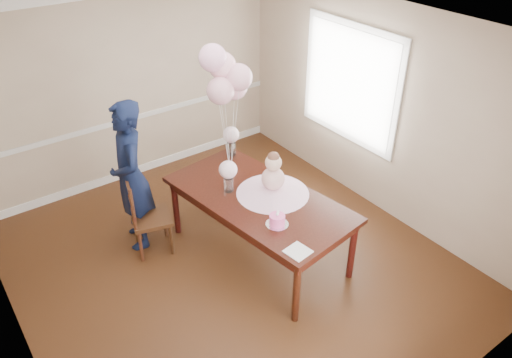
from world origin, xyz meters
name	(u,v)px	position (x,y,z in m)	size (l,w,h in m)	color
floor	(231,263)	(0.00, 0.00, 0.00)	(4.50, 5.00, 0.00)	#321A0C
ceiling	(223,33)	(0.00, 0.00, 2.70)	(4.50, 5.00, 0.02)	white
wall_back	(127,88)	(0.00, 2.50, 1.35)	(4.50, 0.02, 2.70)	tan
wall_front	(428,317)	(0.00, -2.50, 1.35)	(4.50, 0.02, 2.70)	tan
wall_right	(378,110)	(2.25, 0.00, 1.35)	(0.02, 5.00, 2.70)	tan
chair_rail_trim	(132,119)	(0.00, 2.49, 0.90)	(4.50, 0.02, 0.07)	silver
baseboard_trim	(139,169)	(0.00, 2.49, 0.06)	(4.50, 0.02, 0.12)	white
window_frame	(350,83)	(2.23, 0.50, 1.55)	(0.02, 1.66, 1.56)	white
window_blinds	(349,83)	(2.21, 0.50, 1.55)	(0.01, 1.50, 1.40)	white
dining_table_top	(259,199)	(0.38, -0.03, 0.79)	(1.09, 2.17, 0.05)	black
table_apron	(259,205)	(0.38, -0.03, 0.71)	(0.98, 2.06, 0.11)	black
table_leg_fl	(296,292)	(0.06, -1.09, 0.38)	(0.08, 0.08, 0.76)	black
table_leg_fr	(352,250)	(0.97, -0.96, 0.38)	(0.08, 0.08, 0.76)	black
table_leg_bl	(176,207)	(-0.21, 0.89, 0.38)	(0.08, 0.08, 0.76)	black
table_leg_br	(231,179)	(0.69, 1.02, 0.38)	(0.08, 0.08, 0.76)	black
baby_skirt	(273,189)	(0.55, -0.06, 0.87)	(0.82, 0.82, 0.11)	#E8ABCC
baby_torso	(273,179)	(0.55, -0.06, 1.01)	(0.26, 0.26, 0.26)	pink
baby_head	(273,163)	(0.55, -0.06, 1.22)	(0.18, 0.18, 0.18)	beige
baby_hair	(273,157)	(0.55, -0.06, 1.28)	(0.13, 0.13, 0.13)	brown
cake_platter	(277,224)	(0.23, -0.55, 0.82)	(0.24, 0.24, 0.01)	silver
birthday_cake	(277,220)	(0.23, -0.55, 0.88)	(0.16, 0.16, 0.11)	#FF50A8
cake_flower_a	(277,214)	(0.23, -0.55, 0.95)	(0.03, 0.03, 0.03)	white
cake_flower_b	(278,212)	(0.26, -0.52, 0.95)	(0.03, 0.03, 0.03)	white
rose_vase_near	(229,184)	(0.17, 0.27, 0.90)	(0.11, 0.11, 0.17)	white
roses_near	(228,170)	(0.17, 0.27, 1.10)	(0.21, 0.21, 0.21)	#FFD5DE
rose_vase_far	(231,148)	(0.66, 0.94, 0.90)	(0.11, 0.11, 0.17)	silver
roses_far	(231,135)	(0.66, 0.94, 1.10)	(0.21, 0.21, 0.21)	beige
napkin	(298,251)	(0.13, -1.00, 0.82)	(0.22, 0.22, 0.01)	silver
balloon_weight	(231,172)	(0.40, 0.57, 0.82)	(0.04, 0.04, 0.02)	silver
balloon_a	(220,91)	(0.29, 0.56, 1.90)	(0.30, 0.30, 0.30)	#E19FAE
balloon_b	(239,77)	(0.52, 0.53, 2.01)	(0.30, 0.30, 0.30)	#E3A1B2
balloon_c	(222,66)	(0.41, 0.68, 2.12)	(0.30, 0.30, 0.30)	#FFB4C4
balloon_d	(213,58)	(0.30, 0.69, 2.22)	(0.30, 0.30, 0.30)	#FFB4D8
balloon_e	(234,87)	(0.55, 0.68, 1.84)	(0.30, 0.30, 0.30)	#FEB4CA
balloon_ribbon_a	(226,140)	(0.35, 0.56, 1.28)	(0.00, 0.00, 0.91)	silver
balloon_ribbon_b	(235,134)	(0.46, 0.55, 1.33)	(0.00, 0.00, 1.02)	silver
balloon_ribbon_c	(227,128)	(0.40, 0.63, 1.39)	(0.00, 0.00, 1.13)	silver
balloon_ribbon_d	(223,125)	(0.35, 0.63, 1.44)	(0.00, 0.00, 1.24)	white
balloon_ribbon_e	(233,137)	(0.48, 0.63, 1.25)	(0.00, 0.00, 0.86)	white
dining_chair_seat	(151,218)	(-0.59, 0.78, 0.45)	(0.44, 0.44, 0.05)	#391E0F
chair_leg_fl	(141,246)	(-0.81, 0.66, 0.21)	(0.04, 0.04, 0.43)	#3E1D11
chair_leg_fr	(171,239)	(-0.47, 0.56, 0.21)	(0.04, 0.04, 0.43)	#321B0D
chair_leg_bl	(136,228)	(-0.72, 1.00, 0.21)	(0.04, 0.04, 0.43)	#351F0E
chair_leg_br	(165,222)	(-0.37, 0.90, 0.21)	(0.04, 0.04, 0.43)	#361B0E
chair_back_post_l	(133,210)	(-0.83, 0.66, 0.74)	(0.04, 0.04, 0.56)	#391B0F
chair_back_post_r	(128,193)	(-0.74, 1.01, 0.74)	(0.04, 0.04, 0.56)	#3C2210
chair_slat_low	(132,210)	(-0.78, 0.83, 0.62)	(0.03, 0.40, 0.05)	#34140E
chair_slat_mid	(130,199)	(-0.78, 0.83, 0.77)	(0.03, 0.40, 0.05)	black
chair_slat_top	(128,187)	(-0.78, 0.83, 0.93)	(0.03, 0.40, 0.05)	#3C2010
woman	(131,177)	(-0.66, 1.03, 0.92)	(0.67, 0.45, 1.84)	black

